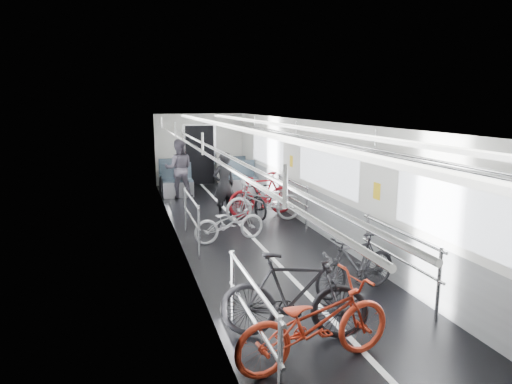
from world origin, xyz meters
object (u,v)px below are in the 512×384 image
bike_left_far (229,222)px  bike_aisle (250,199)px  person_standing (224,185)px  bike_right_far (262,194)px  bike_left_near (315,322)px  bike_right_near (356,264)px  bike_right_mid (264,202)px  bike_left_mid (294,296)px  person_seated (179,169)px

bike_left_far → bike_aisle: bike_aisle is taller
bike_left_far → bike_aisle: 2.16m
bike_left_far → person_standing: bearing=-20.1°
bike_right_far → bike_left_near: bearing=-21.8°
bike_right_near → bike_right_far: bike_right_far is taller
bike_right_near → bike_left_far: bearing=-172.9°
bike_left_far → bike_right_near: size_ratio=1.00×
bike_left_near → bike_right_near: bike_left_near is taller
bike_left_far → bike_right_far: size_ratio=0.84×
bike_left_far → bike_aisle: bearing=-37.3°
bike_right_near → bike_right_far: (0.05, 4.91, 0.09)m
bike_right_mid → bike_left_far: bearing=-42.7°
bike_left_mid → bike_aisle: (1.10, 5.92, -0.11)m
bike_left_near → person_standing: 6.64m
bike_left_mid → bike_right_far: size_ratio=0.98×
person_standing → person_seated: bearing=-87.9°
bike_left_near → person_standing: size_ratio=1.16×
bike_aisle → person_seated: size_ratio=0.93×
bike_left_far → person_seated: 4.71m
bike_left_far → bike_aisle: size_ratio=0.94×
bike_left_mid → person_standing: (0.47, 6.02, 0.27)m
person_seated → bike_right_mid: bearing=122.1°
bike_left_mid → bike_aisle: 6.02m
bike_left_mid → bike_right_far: bike_right_far is taller
bike_right_far → person_standing: size_ratio=1.13×
bike_right_near → person_standing: size_ratio=0.95×
person_seated → bike_left_mid: bearing=99.2°
bike_left_near → bike_aisle: bike_left_near is taller
bike_right_far → bike_aisle: size_ratio=1.13×
bike_left_far → bike_right_far: 2.26m
bike_left_mid → bike_left_far: bike_left_mid is taller
bike_right_mid → person_seated: (-1.58, 3.39, 0.38)m
bike_left_far → person_standing: (0.34, 2.03, 0.40)m
bike_right_near → person_seated: bearing=177.5°
bike_left_near → bike_aisle: (1.08, 6.52, -0.07)m
bike_left_far → bike_right_mid: bearing=-52.5°
bike_right_mid → person_seated: bearing=-155.8°
bike_right_mid → bike_aisle: bike_right_mid is taller
bike_left_far → bike_right_near: bike_right_near is taller
bike_left_mid → bike_right_mid: bike_left_mid is taller
bike_left_near → bike_left_mid: size_ratio=1.04×
bike_left_far → bike_right_far: (1.26, 1.87, 0.15)m
bike_left_mid → person_seated: (-0.32, 8.65, 0.33)m
bike_right_mid → bike_aisle: 0.68m
bike_left_far → person_seated: size_ratio=0.87×
person_seated → bike_left_far: bearing=102.5°
bike_left_near → bike_left_mid: 0.60m
bike_left_far → bike_right_mid: size_ratio=0.81×
bike_left_near → bike_left_far: size_ratio=1.23×
bike_left_near → bike_left_mid: (-0.01, 0.60, 0.05)m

